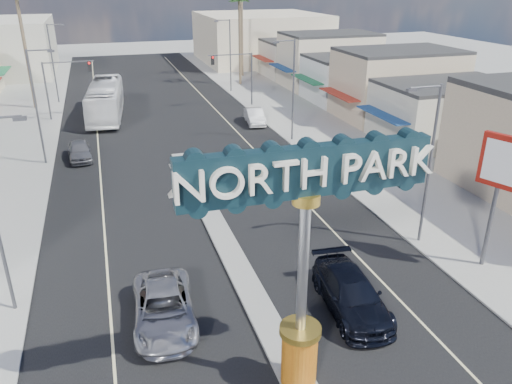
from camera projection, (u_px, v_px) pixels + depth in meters
ground at (177, 152)px, 43.08m from camera, size 160.00×160.00×0.00m
road at (177, 151)px, 43.08m from camera, size 20.00×120.00×0.01m
median_island at (221, 235)px, 29.05m from camera, size 1.30×30.00×0.16m
sidewalk_left at (0, 168)px, 39.22m from camera, size 8.00×120.00×0.12m
sidewalk_right at (326, 137)px, 46.90m from camera, size 8.00×120.00×0.12m
storefront_row_right at (358, 75)px, 59.84m from camera, size 12.00×42.00×6.00m
backdrop_far_right at (260, 38)px, 86.90m from camera, size 20.00×20.00×8.00m
gateway_sign at (304, 245)px, 16.20m from camera, size 8.20×1.50×9.15m
traffic_signal_left at (64, 78)px, 51.11m from camera, size 5.09×0.45×6.00m
traffic_signal_right at (236, 69)px, 56.14m from camera, size 5.09×0.45×6.00m
streetlight_l_mid at (38, 102)px, 38.20m from camera, size 2.03×0.22×9.00m
streetlight_l_far at (54, 60)px, 57.45m from camera, size 2.03×0.22×9.00m
streetlight_r_near at (428, 158)px, 26.42m from camera, size 2.03×0.22×9.00m
streetlight_r_mid at (292, 86)px, 43.92m from camera, size 2.03×0.22×9.00m
streetlight_r_far at (229, 52)px, 63.17m from camera, size 2.03×0.22×9.00m
palm_left_far at (17, 1)px, 52.43m from camera, size 2.60×2.60×13.10m
palm_right_mid at (239, 4)px, 65.17m from camera, size 2.60×2.60×12.10m
suv_left at (164, 308)px, 21.57m from camera, size 3.00×5.80×1.56m
suv_right at (351, 294)px, 22.43m from camera, size 2.85×5.93×1.67m
car_parked_left at (80, 151)px, 40.97m from camera, size 2.07×4.54×1.51m
car_parked_right at (255, 116)px, 50.87m from camera, size 2.20×4.81×1.53m
city_bus at (105, 100)px, 52.95m from camera, size 4.38×13.43×3.67m
bank_pylon_sign at (501, 170)px, 23.99m from camera, size 1.08×2.12×6.98m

